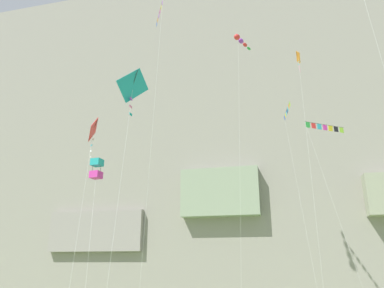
{
  "coord_description": "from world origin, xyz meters",
  "views": [
    {
      "loc": [
        9.29,
        -5.19,
        3.95
      ],
      "look_at": [
        1.64,
        26.0,
        14.53
      ],
      "focal_mm": 34.08,
      "sensor_mm": 36.0,
      "label": 1
    }
  ],
  "objects_px": {
    "kite_diamond_high_right": "(300,74)",
    "kite_box_upper_mid": "(97,169)",
    "kite_diamond_upper_right": "(93,132)",
    "kite_banner_far_left": "(325,130)",
    "kite_windsock_low_center": "(241,41)",
    "kite_banner_far_right": "(288,117)",
    "kite_banner_low_right": "(158,40)",
    "kite_diamond_low_left": "(133,88)"
  },
  "relations": [
    {
      "from": "kite_windsock_low_center",
      "to": "kite_banner_low_right",
      "type": "xyz_separation_m",
      "value": [
        -6.8,
        -12.13,
        -6.73
      ]
    },
    {
      "from": "kite_diamond_low_left",
      "to": "kite_diamond_upper_right",
      "type": "bearing_deg",
      "value": 139.65
    },
    {
      "from": "kite_diamond_low_left",
      "to": "kite_diamond_upper_right",
      "type": "height_order",
      "value": "kite_diamond_low_left"
    },
    {
      "from": "kite_box_upper_mid",
      "to": "kite_banner_far_right",
      "type": "distance_m",
      "value": 25.65
    },
    {
      "from": "kite_box_upper_mid",
      "to": "kite_banner_far_left",
      "type": "bearing_deg",
      "value": 32.5
    },
    {
      "from": "kite_diamond_high_right",
      "to": "kite_box_upper_mid",
      "type": "relative_size",
      "value": 2.02
    },
    {
      "from": "kite_diamond_high_right",
      "to": "kite_banner_far_left",
      "type": "height_order",
      "value": "kite_diamond_high_right"
    },
    {
      "from": "kite_diamond_low_left",
      "to": "kite_banner_far_left",
      "type": "xyz_separation_m",
      "value": [
        14.49,
        20.34,
        3.04
      ]
    },
    {
      "from": "kite_diamond_low_left",
      "to": "kite_banner_low_right",
      "type": "xyz_separation_m",
      "value": [
        -1.21,
        7.88,
        9.1
      ]
    },
    {
      "from": "kite_diamond_high_right",
      "to": "kite_box_upper_mid",
      "type": "bearing_deg",
      "value": -156.95
    },
    {
      "from": "kite_diamond_upper_right",
      "to": "kite_banner_far_right",
      "type": "height_order",
      "value": "kite_banner_far_right"
    },
    {
      "from": "kite_windsock_low_center",
      "to": "kite_banner_far_right",
      "type": "distance_m",
      "value": 11.43
    },
    {
      "from": "kite_windsock_low_center",
      "to": "kite_diamond_low_left",
      "type": "bearing_deg",
      "value": -105.6
    },
    {
      "from": "kite_diamond_high_right",
      "to": "kite_box_upper_mid",
      "type": "distance_m",
      "value": 22.49
    },
    {
      "from": "kite_windsock_low_center",
      "to": "kite_banner_far_left",
      "type": "bearing_deg",
      "value": 2.14
    },
    {
      "from": "kite_diamond_high_right",
      "to": "kite_box_upper_mid",
      "type": "xyz_separation_m",
      "value": [
        -18.1,
        -7.7,
        -10.92
      ]
    },
    {
      "from": "kite_box_upper_mid",
      "to": "kite_diamond_upper_right",
      "type": "relative_size",
      "value": 0.82
    },
    {
      "from": "kite_box_upper_mid",
      "to": "kite_diamond_upper_right",
      "type": "bearing_deg",
      "value": -71.08
    },
    {
      "from": "kite_diamond_high_right",
      "to": "kite_box_upper_mid",
      "type": "height_order",
      "value": "kite_diamond_high_right"
    },
    {
      "from": "kite_windsock_low_center",
      "to": "kite_banner_low_right",
      "type": "height_order",
      "value": "kite_windsock_low_center"
    },
    {
      "from": "kite_banner_far_right",
      "to": "kite_banner_low_right",
      "type": "height_order",
      "value": "kite_banner_low_right"
    },
    {
      "from": "kite_diamond_upper_right",
      "to": "kite_windsock_low_center",
      "type": "bearing_deg",
      "value": 55.48
    },
    {
      "from": "kite_diamond_high_right",
      "to": "kite_banner_far_right",
      "type": "distance_m",
      "value": 9.13
    },
    {
      "from": "kite_windsock_low_center",
      "to": "kite_diamond_low_left",
      "type": "distance_m",
      "value": 26.12
    },
    {
      "from": "kite_windsock_low_center",
      "to": "kite_diamond_high_right",
      "type": "bearing_deg",
      "value": -38.63
    },
    {
      "from": "kite_windsock_low_center",
      "to": "kite_banner_far_left",
      "type": "distance_m",
      "value": 15.59
    },
    {
      "from": "kite_diamond_high_right",
      "to": "kite_banner_far_left",
      "type": "distance_m",
      "value": 7.46
    },
    {
      "from": "kite_diamond_low_left",
      "to": "kite_banner_low_right",
      "type": "relative_size",
      "value": 0.6
    },
    {
      "from": "kite_diamond_low_left",
      "to": "kite_banner_far_left",
      "type": "relative_size",
      "value": 0.88
    },
    {
      "from": "kite_diamond_low_left",
      "to": "kite_diamond_upper_right",
      "type": "distance_m",
      "value": 6.87
    },
    {
      "from": "kite_box_upper_mid",
      "to": "kite_banner_far_left",
      "type": "relative_size",
      "value": 0.67
    },
    {
      "from": "kite_box_upper_mid",
      "to": "kite_banner_far_right",
      "type": "relative_size",
      "value": 0.55
    },
    {
      "from": "kite_diamond_high_right",
      "to": "kite_diamond_upper_right",
      "type": "bearing_deg",
      "value": -148.43
    },
    {
      "from": "kite_banner_far_right",
      "to": "kite_box_upper_mid",
      "type": "bearing_deg",
      "value": -135.3
    },
    {
      "from": "kite_windsock_low_center",
      "to": "kite_diamond_upper_right",
      "type": "xyz_separation_m",
      "value": [
        -10.75,
        -15.63,
        -16.98
      ]
    },
    {
      "from": "kite_diamond_low_left",
      "to": "kite_diamond_upper_right",
      "type": "relative_size",
      "value": 1.08
    },
    {
      "from": "kite_windsock_low_center",
      "to": "kite_banner_far_right",
      "type": "relative_size",
      "value": 1.39
    },
    {
      "from": "kite_diamond_high_right",
      "to": "kite_windsock_low_center",
      "type": "relative_size",
      "value": 0.81
    },
    {
      "from": "kite_diamond_high_right",
      "to": "kite_diamond_low_left",
      "type": "xyz_separation_m",
      "value": [
        -11.97,
        -14.91,
        -7.49
      ]
    },
    {
      "from": "kite_diamond_upper_right",
      "to": "kite_banner_far_left",
      "type": "xyz_separation_m",
      "value": [
        19.66,
        15.96,
        4.19
      ]
    },
    {
      "from": "kite_banner_low_right",
      "to": "kite_banner_far_right",
      "type": "bearing_deg",
      "value": 53.3
    },
    {
      "from": "kite_windsock_low_center",
      "to": "kite_banner_far_right",
      "type": "height_order",
      "value": "kite_windsock_low_center"
    }
  ]
}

